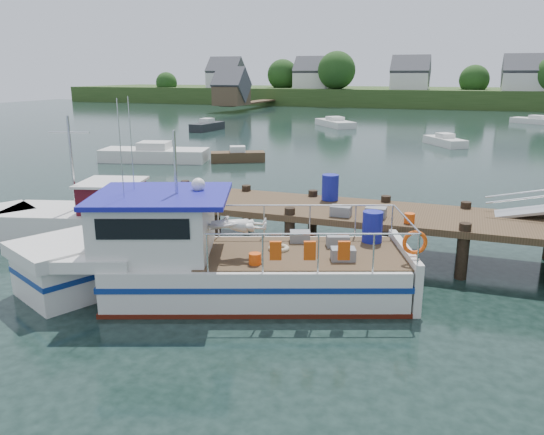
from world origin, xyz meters
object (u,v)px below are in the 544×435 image
(work_boat, at_px, (90,219))
(moored_far, at_px, (537,121))
(moored_b, at_px, (445,141))
(moored_rowboat, at_px, (238,156))
(lobster_boat, at_px, (208,261))
(moored_a, at_px, (155,154))
(moored_d, at_px, (335,123))
(moored_e, at_px, (207,126))

(work_boat, bearing_deg, moored_far, 54.17)
(work_boat, xyz_separation_m, moored_b, (10.50, 29.48, -0.31))
(work_boat, height_order, moored_rowboat, work_boat)
(lobster_boat, relative_size, work_boat, 1.28)
(moored_a, xyz_separation_m, moored_b, (17.34, 14.37, -0.10))
(lobster_boat, relative_size, moored_far, 1.78)
(moored_b, relative_size, moored_d, 0.73)
(lobster_boat, xyz_separation_m, moored_b, (4.46, 32.49, -0.55))
(moored_a, bearing_deg, moored_e, 112.02)
(work_boat, height_order, moored_d, work_boat)
(moored_d, bearing_deg, moored_e, -150.67)
(moored_far, bearing_deg, moored_rowboat, -103.38)
(moored_a, bearing_deg, moored_rowboat, 23.21)
(lobster_boat, distance_m, moored_far, 57.01)
(moored_rowboat, distance_m, moored_b, 17.64)
(moored_d, bearing_deg, moored_a, -109.50)
(lobster_boat, relative_size, moored_a, 1.42)
(lobster_boat, height_order, work_boat, lobster_boat)
(lobster_boat, bearing_deg, moored_e, 96.58)
(lobster_boat, height_order, moored_rowboat, lobster_boat)
(work_boat, distance_m, moored_b, 31.29)
(moored_far, distance_m, moored_e, 36.97)
(moored_rowboat, height_order, moored_e, moored_e)
(moored_a, height_order, moored_b, moored_a)
(moored_d, bearing_deg, lobster_boat, -88.17)
(moored_a, xyz_separation_m, moored_d, (5.68, 26.39, -0.07))
(moored_rowboat, bearing_deg, moored_e, 125.33)
(moored_a, distance_m, moored_d, 27.00)
(work_boat, distance_m, moored_rowboat, 16.82)
(work_boat, distance_m, moored_e, 35.46)
(moored_a, height_order, moored_d, moored_a)
(moored_e, bearing_deg, lobster_boat, -67.79)
(moored_rowboat, relative_size, moored_a, 0.50)
(work_boat, xyz_separation_m, moored_e, (-12.17, 33.31, -0.22))
(moored_far, bearing_deg, work_boat, -93.07)
(moored_rowboat, height_order, moored_d, moored_d)
(moored_far, height_order, moored_a, moored_a)
(work_boat, xyz_separation_m, moored_far, (19.50, 52.38, -0.31))
(work_boat, bearing_deg, moored_rowboat, 80.37)
(moored_b, bearing_deg, moored_rowboat, -111.11)
(moored_rowboat, relative_size, moored_b, 0.80)
(moored_rowboat, bearing_deg, moored_far, 62.32)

